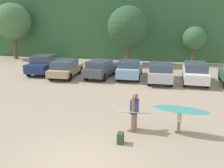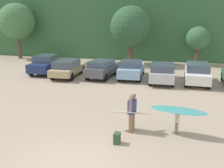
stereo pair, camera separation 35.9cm
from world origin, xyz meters
name	(u,v)px [view 1 (the left image)]	position (x,y,z in m)	size (l,w,h in m)	color
ground_plane	(77,162)	(0.00, 0.00, 0.00)	(120.00, 120.00, 0.00)	tan
hillside_ridge	(147,26)	(0.00, 28.61, 4.01)	(108.00, 12.00, 8.02)	#38663D
tree_right	(13,22)	(-15.86, 20.57, 4.59)	(4.45, 4.45, 6.84)	brown
tree_ridge_back	(128,27)	(-1.35, 19.60, 4.08)	(4.39, 4.39, 6.30)	brown
tree_center	(195,38)	(5.72, 21.02, 2.87)	(2.52, 2.52, 4.16)	brown
parked_car_navy	(44,64)	(-8.11, 13.24, 0.87)	(2.08, 4.39, 1.70)	navy
parked_car_tan	(66,68)	(-5.58, 12.29, 0.80)	(2.02, 4.56, 1.49)	tan
parked_car_dark_gray	(101,68)	(-2.58, 12.75, 0.82)	(2.20, 4.35, 1.52)	#4C4F54
parked_car_sky_blue	(130,68)	(-0.12, 13.22, 0.80)	(1.98, 4.63, 1.55)	#84ADD1
parked_car_silver	(160,72)	(2.45, 12.34, 0.83)	(1.99, 4.57, 1.55)	silver
parked_car_white	(195,72)	(5.11, 12.58, 0.84)	(1.90, 4.37, 1.60)	white
person_adult	(134,110)	(1.60, 3.00, 0.96)	(0.35, 0.78, 1.71)	#8C6B4C
person_child	(179,119)	(3.55, 3.21, 0.64)	(0.23, 0.47, 1.12)	#8C6B4C
surfboard_cream	(132,112)	(1.49, 2.94, 0.86)	(1.96, 0.67, 0.29)	beige
surfboard_teal	(181,110)	(3.56, 3.09, 1.11)	(2.46, 1.02, 0.15)	teal
backpack_dropped	(120,138)	(1.23, 1.67, 0.22)	(0.24, 0.34, 0.45)	#2D4C33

